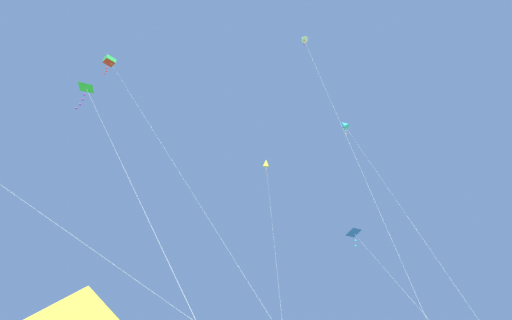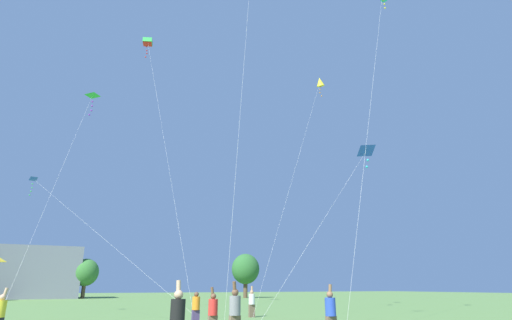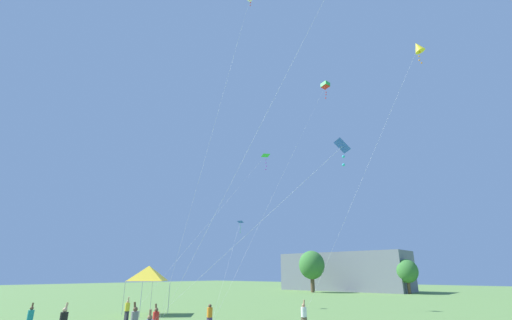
{
  "view_description": "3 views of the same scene",
  "coord_description": "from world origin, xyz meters",
  "px_view_note": "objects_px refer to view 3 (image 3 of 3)",
  "views": [
    {
      "loc": [
        -11.62,
        2.75,
        3.67
      ],
      "look_at": [
        5.5,
        10.19,
        14.36
      ],
      "focal_mm": 20.0,
      "sensor_mm": 36.0,
      "label": 1
    },
    {
      "loc": [
        -3.66,
        -14.41,
        1.8
      ],
      "look_at": [
        7.29,
        9.51,
        10.13
      ],
      "focal_mm": 28.0,
      "sensor_mm": 36.0,
      "label": 2
    },
    {
      "loc": [
        20.68,
        -11.58,
        3.52
      ],
      "look_at": [
        3.42,
        8.37,
        12.24
      ],
      "focal_mm": 24.0,
      "sensor_mm": 36.0,
      "label": 3
    }
  ],
  "objects_px": {
    "kite_green_box_1": "(325,86)",
    "kite_green_delta_2": "(265,157)",
    "person_teal_shirt": "(30,318)",
    "person_red_shirt": "(156,320)",
    "person_yellow_shirt": "(127,309)",
    "person_orange_shirt": "(210,316)",
    "person_white_shirt": "(304,315)",
    "festival_tent": "(149,273)",
    "kite_blue_delta_5": "(240,224)",
    "kite_yellow_diamond_4": "(418,48)",
    "kite_blue_delta_0": "(343,147)"
  },
  "relations": [
    {
      "from": "kite_green_box_1",
      "to": "kite_green_delta_2",
      "type": "distance_m",
      "value": 13.79
    },
    {
      "from": "person_teal_shirt",
      "to": "person_red_shirt",
      "type": "bearing_deg",
      "value": -164.82
    },
    {
      "from": "person_red_shirt",
      "to": "person_yellow_shirt",
      "type": "height_order",
      "value": "person_red_shirt"
    },
    {
      "from": "person_orange_shirt",
      "to": "person_white_shirt",
      "type": "bearing_deg",
      "value": 6.68
    },
    {
      "from": "festival_tent",
      "to": "person_teal_shirt",
      "type": "distance_m",
      "value": 10.74
    },
    {
      "from": "kite_blue_delta_5",
      "to": "person_red_shirt",
      "type": "bearing_deg",
      "value": -62.52
    },
    {
      "from": "kite_yellow_diamond_4",
      "to": "kite_blue_delta_5",
      "type": "height_order",
      "value": "kite_yellow_diamond_4"
    },
    {
      "from": "kite_green_delta_2",
      "to": "person_teal_shirt",
      "type": "bearing_deg",
      "value": -95.24
    },
    {
      "from": "person_orange_shirt",
      "to": "kite_green_delta_2",
      "type": "height_order",
      "value": "kite_green_delta_2"
    },
    {
      "from": "person_orange_shirt",
      "to": "person_red_shirt",
      "type": "distance_m",
      "value": 3.88
    },
    {
      "from": "person_white_shirt",
      "to": "kite_green_box_1",
      "type": "relative_size",
      "value": 0.06
    },
    {
      "from": "kite_blue_delta_0",
      "to": "kite_green_box_1",
      "type": "height_order",
      "value": "kite_green_box_1"
    },
    {
      "from": "festival_tent",
      "to": "person_yellow_shirt",
      "type": "bearing_deg",
      "value": -50.99
    },
    {
      "from": "kite_yellow_diamond_4",
      "to": "person_white_shirt",
      "type": "bearing_deg",
      "value": -155.01
    },
    {
      "from": "kite_yellow_diamond_4",
      "to": "person_yellow_shirt",
      "type": "bearing_deg",
      "value": -155.58
    },
    {
      "from": "person_white_shirt",
      "to": "kite_blue_delta_5",
      "type": "relative_size",
      "value": 0.14
    },
    {
      "from": "festival_tent",
      "to": "kite_blue_delta_5",
      "type": "distance_m",
      "value": 11.63
    },
    {
      "from": "festival_tent",
      "to": "person_teal_shirt",
      "type": "relative_size",
      "value": 2.42
    },
    {
      "from": "person_orange_shirt",
      "to": "kite_blue_delta_5",
      "type": "height_order",
      "value": "kite_blue_delta_5"
    },
    {
      "from": "person_teal_shirt",
      "to": "kite_green_box_1",
      "type": "distance_m",
      "value": 39.31
    },
    {
      "from": "festival_tent",
      "to": "kite_blue_delta_5",
      "type": "xyz_separation_m",
      "value": [
        1.84,
        10.12,
        5.41
      ]
    },
    {
      "from": "person_yellow_shirt",
      "to": "kite_yellow_diamond_4",
      "type": "height_order",
      "value": "kite_yellow_diamond_4"
    },
    {
      "from": "kite_yellow_diamond_4",
      "to": "person_red_shirt",
      "type": "bearing_deg",
      "value": -139.17
    },
    {
      "from": "kite_blue_delta_5",
      "to": "kite_green_delta_2",
      "type": "bearing_deg",
      "value": 19.08
    },
    {
      "from": "festival_tent",
      "to": "person_orange_shirt",
      "type": "bearing_deg",
      "value": -9.66
    },
    {
      "from": "kite_yellow_diamond_4",
      "to": "kite_green_delta_2",
      "type": "bearing_deg",
      "value": 166.0
    },
    {
      "from": "person_red_shirt",
      "to": "person_white_shirt",
      "type": "relative_size",
      "value": 0.98
    },
    {
      "from": "kite_yellow_diamond_4",
      "to": "kite_blue_delta_5",
      "type": "bearing_deg",
      "value": 170.34
    },
    {
      "from": "kite_blue_delta_0",
      "to": "person_yellow_shirt",
      "type": "bearing_deg",
      "value": -176.77
    },
    {
      "from": "person_yellow_shirt",
      "to": "kite_blue_delta_0",
      "type": "bearing_deg",
      "value": 14.56
    },
    {
      "from": "person_red_shirt",
      "to": "person_yellow_shirt",
      "type": "distance_m",
      "value": 7.74
    },
    {
      "from": "person_white_shirt",
      "to": "kite_yellow_diamond_4",
      "type": "bearing_deg",
      "value": -77.43
    },
    {
      "from": "person_red_shirt",
      "to": "kite_green_delta_2",
      "type": "distance_m",
      "value": 23.58
    },
    {
      "from": "person_orange_shirt",
      "to": "kite_yellow_diamond_4",
      "type": "relative_size",
      "value": 0.07
    },
    {
      "from": "person_teal_shirt",
      "to": "kite_green_delta_2",
      "type": "height_order",
      "value": "kite_green_delta_2"
    },
    {
      "from": "kite_blue_delta_0",
      "to": "kite_blue_delta_5",
      "type": "distance_m",
      "value": 23.01
    },
    {
      "from": "person_white_shirt",
      "to": "person_orange_shirt",
      "type": "bearing_deg",
      "value": 118.46
    },
    {
      "from": "kite_green_delta_2",
      "to": "kite_blue_delta_5",
      "type": "xyz_separation_m",
      "value": [
        -2.94,
        -1.02,
        -7.67
      ]
    },
    {
      "from": "person_yellow_shirt",
      "to": "kite_green_delta_2",
      "type": "bearing_deg",
      "value": 93.0
    },
    {
      "from": "kite_green_delta_2",
      "to": "kite_yellow_diamond_4",
      "type": "bearing_deg",
      "value": -14.0
    },
    {
      "from": "kite_blue_delta_5",
      "to": "kite_green_box_1",
      "type": "bearing_deg",
      "value": 45.84
    },
    {
      "from": "person_orange_shirt",
      "to": "person_teal_shirt",
      "type": "xyz_separation_m",
      "value": [
        -7.66,
        -8.22,
        0.0
      ]
    },
    {
      "from": "person_orange_shirt",
      "to": "kite_green_delta_2",
      "type": "xyz_separation_m",
      "value": [
        -5.72,
        12.93,
        15.74
      ]
    },
    {
      "from": "kite_green_delta_2",
      "to": "kite_yellow_diamond_4",
      "type": "distance_m",
      "value": 20.02
    },
    {
      "from": "kite_green_delta_2",
      "to": "person_yellow_shirt",
      "type": "bearing_deg",
      "value": -98.34
    },
    {
      "from": "person_teal_shirt",
      "to": "kite_blue_delta_5",
      "type": "bearing_deg",
      "value": -103.25
    },
    {
      "from": "person_orange_shirt",
      "to": "kite_green_box_1",
      "type": "relative_size",
      "value": 0.06
    },
    {
      "from": "kite_green_delta_2",
      "to": "kite_yellow_diamond_4",
      "type": "relative_size",
      "value": 0.83
    },
    {
      "from": "festival_tent",
      "to": "kite_yellow_diamond_4",
      "type": "relative_size",
      "value": 0.2
    },
    {
      "from": "kite_green_box_1",
      "to": "kite_blue_delta_0",
      "type": "bearing_deg",
      "value": -60.39
    }
  ]
}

